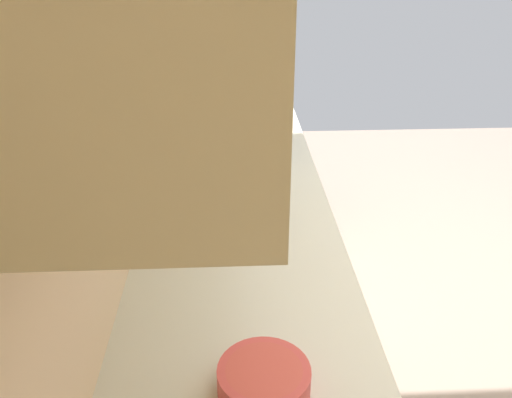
{
  "coord_description": "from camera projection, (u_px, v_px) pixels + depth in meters",
  "views": [
    {
      "loc": [
        -1.71,
        1.16,
        1.77
      ],
      "look_at": [
        -0.58,
        1.11,
        1.18
      ],
      "focal_mm": 36.4,
      "sensor_mm": 36.0,
      "label": 1
    }
  ],
  "objects": [
    {
      "name": "counter_run",
      "position": [
        240.0,
        356.0,
        1.8
      ],
      "size": [
        3.18,
        0.65,
        0.92
      ],
      "color": "beige",
      "rests_on": "ground_plane"
    },
    {
      "name": "bowl",
      "position": [
        264.0,
        380.0,
        1.06
      ],
      "size": [
        0.19,
        0.19,
        0.07
      ],
      "color": "#D84C47",
      "rests_on": "counter_run"
    },
    {
      "name": "oven_range",
      "position": [
        236.0,
        147.0,
        3.49
      ],
      "size": [
        0.66,
        0.67,
        1.1
      ],
      "color": "black",
      "rests_on": "ground_plane"
    },
    {
      "name": "wall_back",
      "position": [
        122.0,
        88.0,
        1.71
      ],
      "size": [
        4.04,
        0.12,
        2.62
      ],
      "primitive_type": "cube",
      "color": "beige",
      "rests_on": "ground_plane"
    },
    {
      "name": "ground_plane",
      "position": [
        491.0,
        364.0,
        2.38
      ],
      "size": [
        6.26,
        6.26,
        0.0
      ],
      "primitive_type": "plane",
      "color": "gray"
    },
    {
      "name": "microwave",
      "position": [
        230.0,
        112.0,
        2.24
      ],
      "size": [
        0.48,
        0.38,
        0.32
      ],
      "color": "#B7BABF",
      "rests_on": "counter_run"
    }
  ]
}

